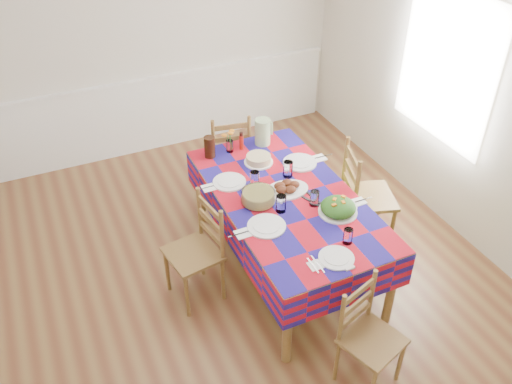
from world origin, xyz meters
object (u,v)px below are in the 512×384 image
(tea_pitcher, at_px, (210,147))
(chair_left, at_px, (198,252))
(meat_platter, at_px, (287,188))
(chair_far, at_px, (229,154))
(chair_right, at_px, (364,197))
(green_pitcher, at_px, (263,132))
(dining_table, at_px, (287,204))
(chair_near, at_px, (368,337))

(tea_pitcher, bearing_deg, chair_left, -117.94)
(tea_pitcher, xyz_separation_m, chair_left, (-0.44, -0.84, -0.42))
(meat_platter, bearing_deg, chair_far, 91.68)
(meat_platter, xyz_separation_m, tea_pitcher, (-0.39, 0.78, 0.07))
(meat_platter, distance_m, chair_right, 0.84)
(chair_far, height_order, chair_right, chair_right)
(chair_far, distance_m, chair_left, 1.50)
(green_pitcher, bearing_deg, meat_platter, -100.38)
(dining_table, height_order, meat_platter, meat_platter)
(chair_far, bearing_deg, chair_near, 100.46)
(chair_right, bearing_deg, chair_far, 50.59)
(meat_platter, relative_size, chair_right, 0.36)
(meat_platter, xyz_separation_m, chair_near, (-0.04, -1.35, -0.39))
(chair_near, bearing_deg, chair_right, 38.86)
(tea_pitcher, distance_m, chair_left, 1.04)
(chair_near, bearing_deg, chair_left, 102.85)
(green_pitcher, xyz_separation_m, tea_pitcher, (-0.54, -0.01, -0.03))
(chair_near, xyz_separation_m, chair_far, (0.00, 2.56, 0.04))
(dining_table, relative_size, tea_pitcher, 9.94)
(green_pitcher, bearing_deg, tea_pitcher, -179.16)
(meat_platter, distance_m, chair_left, 0.91)
(dining_table, height_order, chair_far, chair_far)
(dining_table, distance_m, chair_left, 0.84)
(green_pitcher, bearing_deg, chair_left, -139.29)
(meat_platter, xyz_separation_m, chair_left, (-0.84, -0.06, -0.35))
(chair_near, bearing_deg, meat_platter, 69.43)
(chair_far, bearing_deg, meat_platter, 102.25)
(meat_platter, distance_m, green_pitcher, 0.80)
(green_pitcher, bearing_deg, dining_table, -101.36)
(meat_platter, height_order, chair_right, chair_right)
(chair_near, distance_m, chair_left, 1.52)
(tea_pitcher, xyz_separation_m, chair_near, (0.35, -2.13, -0.46))
(chair_near, bearing_deg, tea_pitcher, 80.58)
(meat_platter, relative_size, green_pitcher, 1.50)
(tea_pitcher, height_order, chair_far, tea_pitcher)
(dining_table, distance_m, chair_near, 1.31)
(tea_pitcher, bearing_deg, chair_far, 50.47)
(dining_table, relative_size, chair_far, 2.11)
(dining_table, distance_m, chair_far, 1.30)
(chair_right, bearing_deg, chair_left, 108.02)
(green_pitcher, distance_m, chair_near, 2.20)
(tea_pitcher, xyz_separation_m, chair_right, (1.17, -0.83, -0.37))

